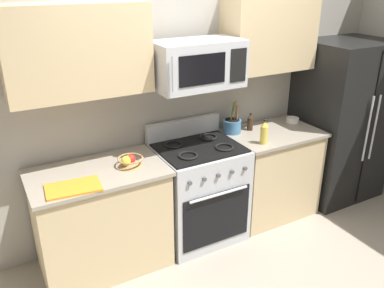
# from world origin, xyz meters

# --- Properties ---
(ground_plane) EXTENTS (16.00, 16.00, 0.00)m
(ground_plane) POSITION_xyz_m (0.00, 0.00, 0.00)
(ground_plane) COLOR gray
(wall_back) EXTENTS (8.00, 0.10, 2.60)m
(wall_back) POSITION_xyz_m (0.00, 1.06, 1.30)
(wall_back) COLOR #9E998E
(wall_back) RESTS_ON ground
(counter_left) EXTENTS (1.08, 0.65, 0.91)m
(counter_left) POSITION_xyz_m (-0.93, 0.66, 0.46)
(counter_left) COLOR tan
(counter_left) RESTS_ON ground
(range_oven) EXTENTS (0.76, 0.70, 1.09)m
(range_oven) POSITION_xyz_m (-0.00, 0.66, 0.47)
(range_oven) COLOR #B2B5BA
(range_oven) RESTS_ON ground
(counter_right) EXTENTS (0.92, 0.65, 0.91)m
(counter_right) POSITION_xyz_m (0.85, 0.66, 0.46)
(counter_right) COLOR tan
(counter_right) RESTS_ON ground
(refrigerator) EXTENTS (0.90, 0.76, 1.73)m
(refrigerator) POSITION_xyz_m (1.77, 0.65, 0.86)
(refrigerator) COLOR black
(refrigerator) RESTS_ON ground
(microwave) EXTENTS (0.75, 0.44, 0.39)m
(microwave) POSITION_xyz_m (-0.00, 0.69, 1.66)
(microwave) COLOR #B2B5BA
(upper_cabinets_left) EXTENTS (1.07, 0.34, 0.68)m
(upper_cabinets_left) POSITION_xyz_m (-0.94, 0.84, 1.83)
(upper_cabinets_left) COLOR tan
(upper_cabinets_right) EXTENTS (0.91, 0.34, 0.68)m
(upper_cabinets_right) POSITION_xyz_m (0.85, 0.84, 1.83)
(upper_cabinets_right) COLOR tan
(utensil_crock) EXTENTS (0.18, 0.18, 0.33)m
(utensil_crock) POSITION_xyz_m (0.48, 0.85, 0.98)
(utensil_crock) COLOR teal
(utensil_crock) RESTS_ON counter_right
(fruit_basket) EXTENTS (0.21, 0.21, 0.10)m
(fruit_basket) POSITION_xyz_m (-0.66, 0.62, 0.96)
(fruit_basket) COLOR #9E7A4C
(fruit_basket) RESTS_ON counter_left
(cutting_board) EXTENTS (0.41, 0.28, 0.02)m
(cutting_board) POSITION_xyz_m (-1.16, 0.47, 0.92)
(cutting_board) COLOR orange
(cutting_board) RESTS_ON counter_left
(bottle_soy) EXTENTS (0.06, 0.06, 0.18)m
(bottle_soy) POSITION_xyz_m (0.67, 0.81, 0.99)
(bottle_soy) COLOR #382314
(bottle_soy) RESTS_ON counter_right
(bottle_oil) EXTENTS (0.07, 0.07, 0.23)m
(bottle_oil) POSITION_xyz_m (0.58, 0.47, 1.02)
(bottle_oil) COLOR gold
(bottle_oil) RESTS_ON counter_right
(prep_bowl) EXTENTS (0.13, 0.13, 0.05)m
(prep_bowl) POSITION_xyz_m (1.20, 0.78, 0.94)
(prep_bowl) COLOR white
(prep_bowl) RESTS_ON counter_right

